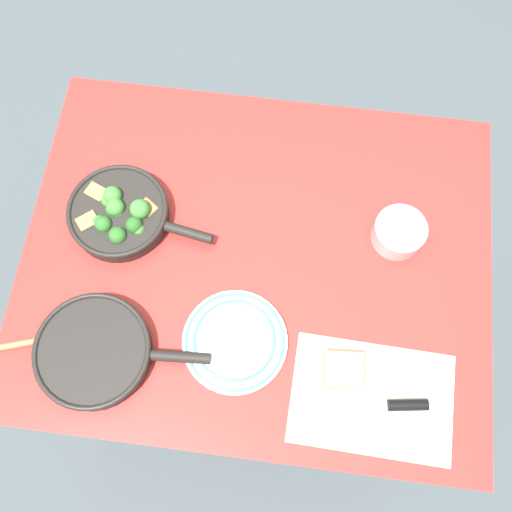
{
  "coord_description": "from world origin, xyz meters",
  "views": [
    {
      "loc": [
        0.05,
        -0.43,
        1.99
      ],
      "look_at": [
        0.0,
        0.0,
        0.75
      ],
      "focal_mm": 40.0,
      "sensor_mm": 36.0,
      "label": 1
    }
  ],
  "objects": [
    {
      "name": "cheese_block",
      "position": [
        0.22,
        -0.24,
        0.76
      ],
      "size": [
        0.09,
        0.08,
        0.05
      ],
      "color": "#EFD67A",
      "rests_on": "dining_table_red"
    },
    {
      "name": "dinner_plate_stack",
      "position": [
        -0.02,
        -0.2,
        0.74
      ],
      "size": [
        0.23,
        0.23,
        0.03
      ],
      "color": "silver",
      "rests_on": "dining_table_red"
    },
    {
      "name": "ground_plane",
      "position": [
        0.0,
        0.0,
        0.0
      ],
      "size": [
        14.0,
        14.0,
        0.0
      ],
      "primitive_type": "plane",
      "color": "#424C51"
    },
    {
      "name": "parchment_sheet",
      "position": [
        0.29,
        -0.28,
        0.73
      ],
      "size": [
        0.35,
        0.24,
        0.0
      ],
      "color": "beige",
      "rests_on": "dining_table_red"
    },
    {
      "name": "skillet_broccoli",
      "position": [
        -0.33,
        0.06,
        0.76
      ],
      "size": [
        0.35,
        0.24,
        0.08
      ],
      "rotation": [
        0.0,
        0.0,
        6.11
      ],
      "color": "black",
      "rests_on": "dining_table_red"
    },
    {
      "name": "prep_bowl_steel",
      "position": [
        0.32,
        0.1,
        0.76
      ],
      "size": [
        0.12,
        0.12,
        0.06
      ],
      "color": "#B7B7BC",
      "rests_on": "dining_table_red"
    },
    {
      "name": "skillet_eggs",
      "position": [
        -0.32,
        -0.26,
        0.75
      ],
      "size": [
        0.38,
        0.26,
        0.04
      ],
      "rotation": [
        0.0,
        0.0,
        0.06
      ],
      "color": "black",
      "rests_on": "dining_table_red"
    },
    {
      "name": "dining_table_red",
      "position": [
        0.0,
        0.0,
        0.64
      ],
      "size": [
        1.09,
        0.88,
        0.73
      ],
      "color": "#B72D28",
      "rests_on": "ground_plane"
    },
    {
      "name": "grater_knife",
      "position": [
        0.33,
        -0.29,
        0.74
      ],
      "size": [
        0.23,
        0.06,
        0.02
      ],
      "rotation": [
        0.0,
        0.0,
        3.29
      ],
      "color": "silver",
      "rests_on": "dining_table_red"
    },
    {
      "name": "wooden_spoon",
      "position": [
        -0.45,
        -0.25,
        0.74
      ],
      "size": [
        0.33,
        0.13,
        0.02
      ],
      "rotation": [
        0.0,
        0.0,
        0.31
      ],
      "color": "#A87A4C",
      "rests_on": "dining_table_red"
    }
  ]
}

